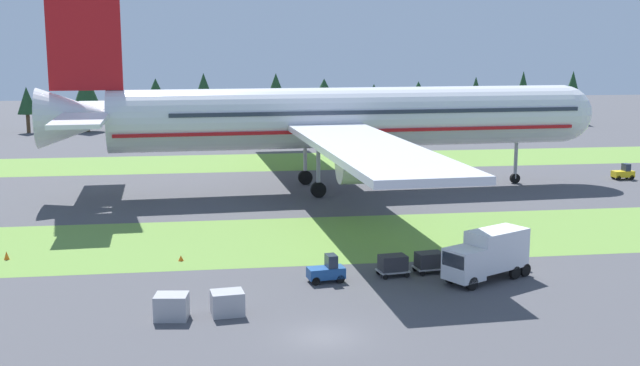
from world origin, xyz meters
TOP-DOWN VIEW (x-y plane):
  - ground_plane at (0.00, 0.00)m, footprint 400.00×400.00m
  - grass_strip_near at (0.00, 23.09)m, footprint 320.00×16.74m
  - grass_strip_far at (0.00, 68.58)m, footprint 320.00×16.74m
  - airliner at (7.74, 45.73)m, footprint 64.02×78.83m
  - baggage_tug at (1.81, 10.48)m, footprint 2.76×1.66m
  - cargo_dolly_lead at (6.78, 11.21)m, footprint 2.39×1.80m
  - cargo_dolly_second at (9.65, 11.63)m, footprint 2.39×1.80m
  - cargo_dolly_third at (12.52, 12.05)m, footprint 2.39×1.80m
  - catering_truck at (13.26, 9.28)m, footprint 7.22×5.32m
  - pushback_tractor at (44.90, 47.72)m, footprint 2.67×1.44m
  - ground_crew_marshaller at (16.89, 11.71)m, footprint 0.51×0.36m
  - uld_container_0 at (-8.82, 4.26)m, footprint 2.19×1.85m
  - uld_container_1 at (-5.39, 4.54)m, footprint 2.18×1.83m
  - taxiway_marker_0 at (-8.66, 17.53)m, footprint 0.44×0.44m
  - taxiway_marker_1 at (14.90, 17.33)m, footprint 0.44×0.44m
  - taxiway_marker_2 at (-22.23, 19.83)m, footprint 0.44×0.44m
  - distant_tree_line at (-0.29, 114.98)m, footprint 144.74×10.00m

SIDE VIEW (x-z plane):
  - ground_plane at x=0.00m, z-range 0.00..0.00m
  - grass_strip_near at x=0.00m, z-range 0.00..0.01m
  - grass_strip_far at x=0.00m, z-range 0.00..0.01m
  - taxiway_marker_0 at x=-8.66m, z-range 0.00..0.45m
  - taxiway_marker_1 at x=14.90m, z-range 0.00..0.47m
  - taxiway_marker_2 at x=-22.23m, z-range 0.00..0.68m
  - uld_container_1 at x=-5.39m, z-range 0.00..1.51m
  - uld_container_0 at x=-8.82m, z-range 0.00..1.56m
  - baggage_tug at x=1.81m, z-range -0.17..1.80m
  - pushback_tractor at x=44.90m, z-range -0.17..1.80m
  - cargo_dolly_lead at x=6.78m, z-range 0.14..1.69m
  - cargo_dolly_second at x=9.65m, z-range 0.14..1.69m
  - cargo_dolly_third at x=12.52m, z-range 0.14..1.69m
  - ground_crew_marshaller at x=16.89m, z-range 0.08..1.82m
  - catering_truck at x=13.26m, z-range 0.16..3.74m
  - distant_tree_line at x=-0.29m, z-range 0.76..12.93m
  - airliner at x=7.74m, z-range -3.31..20.09m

